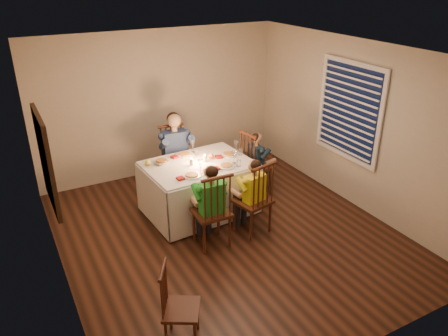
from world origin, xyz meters
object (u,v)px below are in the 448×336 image
child_green (212,243)px  child_yellow (251,231)px  adult (178,190)px  chair_near_left (212,243)px  dining_table (199,178)px  chair_adult (178,190)px  child_teal (255,193)px  chair_end (255,193)px  chair_near_right (251,231)px  serving_bowl (162,162)px

child_green → child_yellow: bearing=-177.4°
child_green → adult: bearing=-94.8°
child_green → chair_near_left: bearing=-0.0°
chair_near_left → child_yellow: size_ratio=0.99×
dining_table → child_yellow: dining_table is taller
chair_adult → child_teal: (1.13, -0.75, 0.00)m
chair_near_left → child_green: 0.00m
dining_table → chair_end: 1.27m
dining_table → adult: 1.04m
chair_end → child_yellow: child_yellow is taller
chair_adult → chair_near_right: same height
chair_near_left → child_yellow: 0.66m
chair_near_right → child_teal: size_ratio=1.04×
adult → chair_adult: bearing=0.0°
chair_near_left → child_green: bearing=-0.0°
chair_near_right → child_green: bearing=-11.7°
chair_near_right → child_green: 0.66m
dining_table → chair_end: (1.11, 0.10, -0.60)m
chair_near_right → child_green: (-0.66, -0.01, 0.00)m
adult → child_green: bearing=-92.7°
adult → child_teal: size_ratio=1.27×
chair_near_right → adult: size_ratio=0.82×
chair_near_right → adult: (-0.45, 1.72, 0.00)m
serving_bowl → chair_near_right: bearing=-50.5°
chair_adult → chair_near_left: 1.74m
chair_near_right → child_yellow: size_ratio=0.99×
chair_near_right → serving_bowl: bearing=-62.8°
child_yellow → child_teal: child_yellow is taller
chair_end → child_green: child_green is taller
chair_near_right → child_yellow: (0.00, 0.00, 0.00)m
dining_table → child_teal: 1.27m
chair_near_left → child_yellow: bearing=-177.4°
chair_end → child_teal: chair_end is taller
child_green → chair_near_right: bearing=-177.4°
child_green → child_teal: 1.66m
child_yellow → child_teal: bearing=-137.2°
chair_near_left → chair_end: size_ratio=1.00×
dining_table → serving_bowl: (-0.49, 0.24, 0.27)m
serving_bowl → child_green: bearing=-76.8°
child_teal → chair_end: bearing=-7.0°
chair_end → child_yellow: 1.19m
dining_table → adult: bearing=87.6°
chair_near_left → serving_bowl: bearing=-74.8°
child_green → serving_bowl: (-0.26, 1.13, 0.86)m
child_yellow → chair_end: bearing=-137.2°
child_teal → child_yellow: bearing=138.1°
chair_end → child_teal: (0.00, -0.00, 0.00)m
dining_table → chair_adult: (-0.02, 0.85, -0.60)m
child_yellow → serving_bowl: 1.69m
dining_table → child_teal: (1.11, 0.10, -0.60)m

